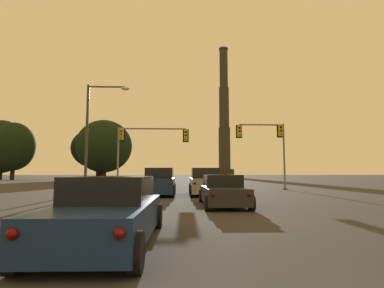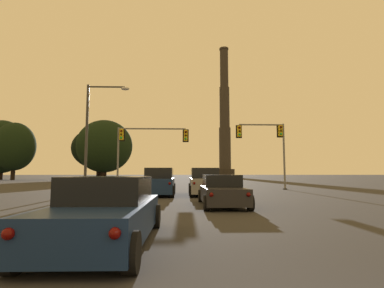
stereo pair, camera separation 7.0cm
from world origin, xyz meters
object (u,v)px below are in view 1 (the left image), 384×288
(suv_center_lane_front, at_px, (205,182))
(suv_left_lane_front, at_px, (160,182))
(street_lamp, at_px, (94,126))
(smokestack, at_px, (224,125))
(sedan_left_lane_third, at_px, (109,212))
(traffic_light_overhead_right, at_px, (268,139))
(sedan_center_lane_second, at_px, (223,191))
(traffic_light_overhead_left, at_px, (143,141))

(suv_center_lane_front, bearing_deg, suv_left_lane_front, -176.51)
(street_lamp, distance_m, smokestack, 100.30)
(suv_left_lane_front, relative_size, sedan_left_lane_third, 1.04)
(street_lamp, height_order, smokestack, smokestack)
(traffic_light_overhead_right, bearing_deg, smokestack, 84.34)
(sedan_center_lane_second, bearing_deg, traffic_light_overhead_left, 111.32)
(smokestack, bearing_deg, suv_left_lane_front, -100.78)
(sedan_left_lane_third, xyz_separation_m, sedan_center_lane_second, (3.47, 7.38, 0.00))
(sedan_left_lane_third, bearing_deg, suv_center_lane_front, 77.93)
(traffic_light_overhead_right, bearing_deg, suv_center_lane_front, -133.33)
(suv_center_lane_front, xyz_separation_m, traffic_light_overhead_left, (-5.31, 7.64, 3.63))
(traffic_light_overhead_left, relative_size, street_lamp, 0.84)
(smokestack, bearing_deg, suv_center_lane_front, -99.05)
(suv_left_lane_front, height_order, smokestack, smokestack)
(sedan_left_lane_third, distance_m, smokestack, 115.41)
(street_lamp, bearing_deg, traffic_light_overhead_right, 19.52)
(suv_center_lane_front, bearing_deg, traffic_light_overhead_left, 125.17)
(suv_left_lane_front, bearing_deg, traffic_light_overhead_right, 36.25)
(traffic_light_overhead_right, height_order, traffic_light_overhead_left, traffic_light_overhead_right)
(suv_left_lane_front, bearing_deg, sedan_center_lane_second, -63.19)
(traffic_light_overhead_left, distance_m, street_lamp, 6.60)
(suv_left_lane_front, xyz_separation_m, street_lamp, (-5.13, 1.91, 4.18))
(suv_left_lane_front, relative_size, suv_center_lane_front, 1.00)
(traffic_light_overhead_left, bearing_deg, smokestack, 76.96)
(traffic_light_overhead_right, distance_m, smokestack, 92.77)
(sedan_center_lane_second, bearing_deg, traffic_light_overhead_right, 65.57)
(sedan_center_lane_second, distance_m, traffic_light_overhead_right, 15.67)
(sedan_left_lane_third, relative_size, traffic_light_overhead_right, 0.76)
(sedan_center_lane_second, relative_size, suv_center_lane_front, 0.96)
(suv_center_lane_front, relative_size, street_lamp, 0.60)
(traffic_light_overhead_right, bearing_deg, sedan_center_lane_second, -114.46)
(sedan_left_lane_third, distance_m, traffic_light_overhead_right, 23.64)
(traffic_light_overhead_left, xyz_separation_m, street_lamp, (-2.89, -5.90, 0.55))
(traffic_light_overhead_right, xyz_separation_m, smokestack, (9.01, 90.92, 16.08))
(traffic_light_overhead_right, bearing_deg, suv_left_lane_front, -143.49)
(sedan_center_lane_second, distance_m, smokestack, 107.70)
(suv_left_lane_front, xyz_separation_m, traffic_light_overhead_left, (-2.24, 7.81, 3.63))
(suv_left_lane_front, bearing_deg, traffic_light_overhead_left, 105.73)
(suv_left_lane_front, xyz_separation_m, traffic_light_overhead_right, (9.66, 7.15, 3.80))
(traffic_light_overhead_left, bearing_deg, suv_left_lane_front, -74.01)
(traffic_light_overhead_right, distance_m, street_lamp, 15.70)
(sedan_left_lane_third, distance_m, suv_center_lane_front, 14.53)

